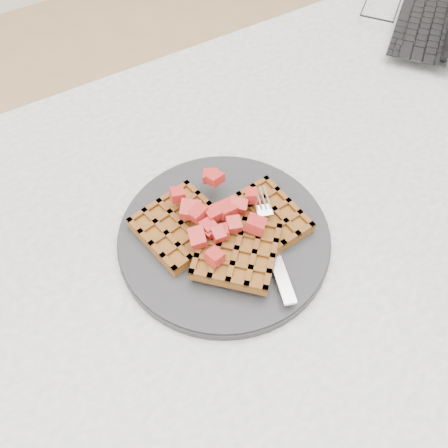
# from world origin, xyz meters

# --- Properties ---
(ground) EXTENTS (4.00, 4.00, 0.00)m
(ground) POSITION_xyz_m (0.00, 0.00, 0.00)
(ground) COLOR tan
(ground) RESTS_ON ground
(table) EXTENTS (1.20, 0.80, 0.75)m
(table) POSITION_xyz_m (0.00, 0.00, 0.64)
(table) COLOR silver
(table) RESTS_ON ground
(plate) EXTENTS (0.28, 0.28, 0.02)m
(plate) POSITION_xyz_m (-0.16, 0.00, 0.76)
(plate) COLOR black
(plate) RESTS_ON table
(waffles) EXTENTS (0.21, 0.20, 0.03)m
(waffles) POSITION_xyz_m (-0.16, -0.00, 0.78)
(waffles) COLOR brown
(waffles) RESTS_ON plate
(strawberry_pile) EXTENTS (0.15, 0.15, 0.02)m
(strawberry_pile) POSITION_xyz_m (-0.16, 0.00, 0.80)
(strawberry_pile) COLOR maroon
(strawberry_pile) RESTS_ON waffles
(fork) EXTENTS (0.08, 0.18, 0.02)m
(fork) POSITION_xyz_m (-0.11, -0.04, 0.77)
(fork) COLOR silver
(fork) RESTS_ON plate
(laptop) EXTENTS (0.35, 0.34, 0.20)m
(laptop) POSITION_xyz_m (0.41, 0.24, 0.78)
(laptop) COLOR black
(laptop) RESTS_ON table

